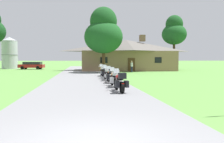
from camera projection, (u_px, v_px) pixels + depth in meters
ground_plane at (84, 77)px, 25.19m from camera, size 500.00×500.00×0.00m
asphalt_driveway at (85, 78)px, 23.21m from camera, size 6.40×80.00×0.06m
motorcycle_red_nearest_to_camera at (120, 82)px, 13.39m from camera, size 0.79×2.08×1.30m
motorcycle_orange_second_in_row at (115, 79)px, 15.94m from camera, size 0.75×2.08×1.30m
motorcycle_orange_third_in_row at (111, 76)px, 18.64m from camera, size 0.74×2.08×1.30m
motorcycle_black_fourth_in_row at (107, 74)px, 20.96m from camera, size 0.66×2.08×1.30m
motorcycle_orange_fifth_in_row at (105, 72)px, 23.43m from camera, size 0.74×2.08×1.30m
motorcycle_yellow_farthest_in_row at (102, 71)px, 25.95m from camera, size 0.66×2.08×1.30m
stone_lodge at (127, 55)px, 40.58m from camera, size 16.10×8.57×6.06m
bystander_white_shirt_near_lodge at (132, 66)px, 34.56m from camera, size 0.26×0.55×1.69m
tree_by_lodge_front at (104, 32)px, 33.16m from camera, size 5.37×5.37×9.16m
tree_right_of_lodge at (174, 31)px, 44.08m from camera, size 4.54×4.54×10.04m
metal_silo_distant at (10, 53)px, 47.27m from camera, size 3.11×3.11×6.29m
parked_red_suv_far_left at (32, 65)px, 44.75m from camera, size 4.79×2.39×1.40m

